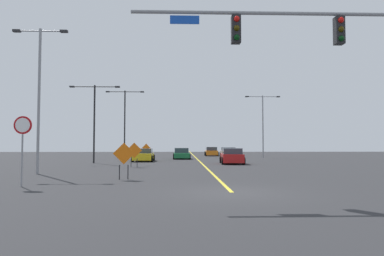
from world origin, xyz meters
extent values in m
plane|color=#2D2D30|center=(0.00, 0.00, 0.00)|extent=(130.32, 130.32, 0.00)
cube|color=yellow|center=(0.00, 36.20, 0.00)|extent=(0.16, 72.40, 0.01)
cylinder|color=gray|center=(2.15, 0.00, 6.73)|extent=(11.82, 0.14, 0.14)
cube|color=black|center=(4.12, 0.00, 6.09)|extent=(0.34, 0.32, 1.05)
sphere|color=red|center=(4.12, -0.17, 6.44)|extent=(0.22, 0.22, 0.22)
sphere|color=#3C3106|center=(4.12, -0.17, 6.09)|extent=(0.22, 0.22, 0.22)
sphere|color=black|center=(4.12, -0.17, 5.74)|extent=(0.22, 0.22, 0.22)
cube|color=black|center=(0.18, 0.00, 6.09)|extent=(0.34, 0.32, 1.05)
sphere|color=red|center=(0.18, -0.17, 6.44)|extent=(0.22, 0.22, 0.22)
sphere|color=#3C3106|center=(0.18, -0.17, 6.09)|extent=(0.22, 0.22, 0.22)
sphere|color=black|center=(0.18, -0.17, 5.74)|extent=(0.22, 0.22, 0.22)
cube|color=#1447B7|center=(-1.75, 0.00, 6.44)|extent=(1.10, 0.03, 0.32)
cylinder|color=gray|center=(-8.55, 1.96, 1.10)|extent=(0.07, 0.07, 2.20)
cylinder|color=#B20F14|center=(-8.55, 1.96, 2.58)|extent=(0.76, 0.03, 0.76)
cylinder|color=white|center=(-8.55, 1.94, 2.58)|extent=(0.61, 0.01, 0.61)
cylinder|color=black|center=(-8.72, 28.32, 4.13)|extent=(0.16, 0.16, 8.25)
cylinder|color=black|center=(-9.76, 28.32, 8.10)|extent=(2.08, 0.08, 0.08)
cube|color=#262628|center=(-10.79, 28.32, 8.10)|extent=(0.44, 0.24, 0.14)
cylinder|color=black|center=(-7.68, 28.32, 8.10)|extent=(2.08, 0.08, 0.08)
cube|color=#262628|center=(-6.64, 28.32, 8.10)|extent=(0.44, 0.24, 0.14)
cylinder|color=gray|center=(8.64, 30.73, 4.04)|extent=(0.16, 0.16, 8.08)
cylinder|color=gray|center=(7.62, 30.73, 7.93)|extent=(2.04, 0.08, 0.08)
cube|color=#262628|center=(6.60, 30.73, 7.93)|extent=(0.44, 0.24, 0.14)
cylinder|color=gray|center=(9.66, 30.73, 7.93)|extent=(2.04, 0.08, 0.08)
cube|color=#262628|center=(10.68, 30.73, 7.93)|extent=(0.44, 0.24, 0.14)
cylinder|color=gray|center=(-10.46, 8.04, 4.40)|extent=(0.16, 0.16, 8.80)
cylinder|color=gray|center=(-11.17, 8.04, 8.65)|extent=(1.42, 0.08, 0.08)
cube|color=#262628|center=(-11.88, 8.04, 8.65)|extent=(0.44, 0.24, 0.14)
cylinder|color=gray|center=(-9.75, 8.04, 8.65)|extent=(1.42, 0.08, 0.08)
cube|color=#262628|center=(-9.04, 8.04, 8.65)|extent=(0.44, 0.24, 0.14)
cylinder|color=black|center=(-10.08, 19.47, 3.67)|extent=(0.16, 0.16, 7.34)
cylinder|color=black|center=(-11.14, 19.47, 7.19)|extent=(2.13, 0.08, 0.08)
cube|color=#262628|center=(-12.21, 19.47, 7.19)|extent=(0.44, 0.24, 0.14)
cylinder|color=black|center=(-9.01, 19.47, 7.19)|extent=(2.13, 0.08, 0.08)
cube|color=#262628|center=(-7.94, 19.47, 7.19)|extent=(0.44, 0.24, 0.14)
cube|color=orange|center=(-5.53, 13.83, 1.29)|extent=(1.19, 0.20, 1.20)
cylinder|color=black|center=(-5.76, 13.80, 0.34)|extent=(0.05, 0.05, 0.68)
cylinder|color=black|center=(-5.30, 13.86, 0.34)|extent=(0.05, 0.05, 0.68)
cube|color=orange|center=(-6.46, 31.59, 1.24)|extent=(1.19, 0.29, 1.21)
cylinder|color=black|center=(-6.69, 31.64, 0.31)|extent=(0.05, 0.05, 0.61)
cylinder|color=black|center=(-6.23, 31.54, 0.31)|extent=(0.05, 0.05, 0.61)
cube|color=orange|center=(-4.77, 4.72, 1.31)|extent=(1.09, 0.15, 1.09)
cylinder|color=black|center=(-4.98, 4.70, 0.37)|extent=(0.05, 0.05, 0.74)
cylinder|color=black|center=(-4.56, 4.74, 0.37)|extent=(0.05, 0.05, 0.74)
cube|color=gold|center=(-5.80, 22.81, 0.49)|extent=(1.92, 4.15, 0.67)
cube|color=#333D47|center=(-5.80, 23.02, 1.07)|extent=(1.71, 2.14, 0.48)
cylinder|color=black|center=(-6.73, 21.36, 0.32)|extent=(0.23, 0.64, 0.64)
cylinder|color=black|center=(-4.85, 21.37, 0.32)|extent=(0.23, 0.64, 0.64)
cylinder|color=black|center=(-6.76, 24.25, 0.32)|extent=(0.23, 0.64, 0.64)
cylinder|color=black|center=(-4.87, 24.27, 0.32)|extent=(0.23, 0.64, 0.64)
cube|color=#196B38|center=(-1.88, 28.27, 0.44)|extent=(1.93, 4.35, 0.56)
cube|color=#333D47|center=(-1.88, 28.49, 1.02)|extent=(1.69, 2.24, 0.59)
cylinder|color=black|center=(-2.74, 26.74, 0.32)|extent=(0.24, 0.65, 0.64)
cylinder|color=black|center=(-0.93, 26.79, 0.32)|extent=(0.24, 0.65, 0.64)
cylinder|color=black|center=(-2.82, 29.75, 0.32)|extent=(0.24, 0.65, 0.64)
cylinder|color=black|center=(-1.01, 29.80, 0.32)|extent=(0.24, 0.65, 0.64)
cube|color=red|center=(2.70, 18.11, 0.53)|extent=(2.03, 3.96, 0.74)
cube|color=#333D47|center=(2.69, 17.92, 1.15)|extent=(1.76, 2.32, 0.50)
cylinder|color=black|center=(3.68, 19.41, 0.32)|extent=(0.25, 0.65, 0.64)
cylinder|color=black|center=(1.86, 19.51, 0.32)|extent=(0.25, 0.65, 0.64)
cylinder|color=black|center=(3.53, 16.71, 0.32)|extent=(0.25, 0.65, 0.64)
cylinder|color=black|center=(1.71, 16.81, 0.32)|extent=(0.25, 0.65, 0.64)
cube|color=#B7BABF|center=(4.19, 31.26, 0.52)|extent=(1.97, 4.21, 0.73)
cube|color=#333D47|center=(4.18, 31.05, 1.12)|extent=(1.71, 2.35, 0.46)
cylinder|color=black|center=(5.15, 32.66, 0.32)|extent=(0.25, 0.65, 0.64)
cylinder|color=black|center=(3.37, 32.75, 0.32)|extent=(0.25, 0.65, 0.64)
cylinder|color=black|center=(5.01, 29.78, 0.32)|extent=(0.25, 0.65, 0.64)
cylinder|color=black|center=(3.23, 29.86, 0.32)|extent=(0.25, 0.65, 0.64)
cube|color=orange|center=(2.64, 38.59, 0.49)|extent=(1.81, 4.05, 0.66)
cube|color=#333D47|center=(2.63, 38.39, 1.08)|extent=(1.60, 2.34, 0.52)
cylinder|color=black|center=(3.53, 39.97, 0.32)|extent=(0.23, 0.64, 0.64)
cylinder|color=black|center=(1.80, 40.01, 0.32)|extent=(0.23, 0.64, 0.64)
cylinder|color=black|center=(3.47, 37.16, 0.32)|extent=(0.23, 0.64, 0.64)
cylinder|color=black|center=(1.74, 37.20, 0.32)|extent=(0.23, 0.64, 0.64)
camera|label=1|loc=(-1.86, -12.44, 1.78)|focal=31.58mm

